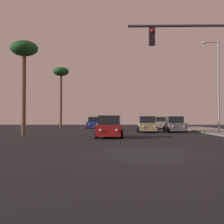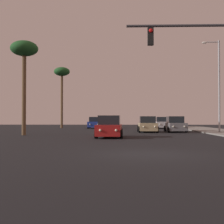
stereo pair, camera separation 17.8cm
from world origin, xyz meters
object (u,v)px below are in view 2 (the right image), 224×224
at_px(street_lamp, 218,81).
at_px(palm_tree_far, 62,75).
at_px(car_tan, 147,125).
at_px(car_red, 109,127).
at_px(palm_tree_near, 24,53).
at_px(car_silver, 162,123).
at_px(car_grey, 175,125).
at_px(car_blue, 95,123).

relative_size(street_lamp, palm_tree_far, 0.98).
height_order(car_tan, car_red, same).
bearing_deg(palm_tree_near, street_lamp, 12.31).
xyz_separation_m(car_silver, palm_tree_far, (-14.99, 0.80, 7.25)).
relative_size(car_grey, palm_tree_far, 0.47).
relative_size(car_tan, street_lamp, 0.48).
bearing_deg(car_silver, car_blue, 1.31).
distance_m(car_tan, palm_tree_near, 14.46).
height_order(street_lamp, palm_tree_near, street_lamp).
relative_size(car_tan, car_grey, 1.00).
bearing_deg(palm_tree_near, car_grey, 25.31).
height_order(car_silver, car_blue, same).
relative_size(car_tan, car_silver, 1.00).
xyz_separation_m(car_blue, street_lamp, (13.34, -15.38, 4.36)).
xyz_separation_m(car_red, car_silver, (6.90, 22.16, 0.00)).
relative_size(car_grey, street_lamp, 0.48).
height_order(car_tan, palm_tree_near, palm_tree_near).
bearing_deg(car_red, car_silver, -105.56).
distance_m(car_tan, car_red, 10.11).
distance_m(car_tan, car_blue, 14.47).
xyz_separation_m(car_grey, palm_tree_far, (-14.79, 13.26, 7.25)).
distance_m(car_tan, street_lamp, 8.37).
height_order(car_tan, car_blue, same).
xyz_separation_m(car_silver, car_blue, (-9.86, 0.10, 0.00)).
bearing_deg(car_grey, palm_tree_far, -41.89).
relative_size(car_tan, palm_tree_near, 0.52).
bearing_deg(car_grey, palm_tree_near, 25.30).
distance_m(car_red, street_lamp, 13.19).
height_order(car_tan, car_grey, same).
bearing_deg(car_silver, palm_tree_near, 54.91).
relative_size(car_tan, car_red, 1.00).
bearing_deg(car_blue, car_red, 99.47).
xyz_separation_m(car_red, street_lamp, (10.38, 6.87, 4.36)).
distance_m(car_blue, palm_tree_near, 20.84).
bearing_deg(street_lamp, car_blue, 130.94).
bearing_deg(car_grey, street_lamp, 142.48).
bearing_deg(palm_tree_near, car_silver, 53.03).
xyz_separation_m(car_tan, palm_tree_near, (-11.26, -6.45, 6.38)).
bearing_deg(palm_tree_near, car_red, -21.40).
bearing_deg(street_lamp, palm_tree_near, -167.69).
relative_size(car_red, palm_tree_far, 0.47).
xyz_separation_m(car_silver, palm_tree_near, (-14.45, -19.20, 6.38)).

